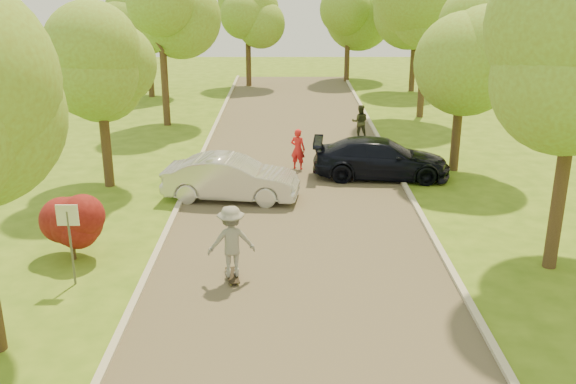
{
  "coord_description": "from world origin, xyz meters",
  "views": [
    {
      "loc": [
        -0.35,
        -10.84,
        7.64
      ],
      "look_at": [
        -0.31,
        7.49,
        1.3
      ],
      "focal_mm": 40.0,
      "sensor_mm": 36.0,
      "label": 1
    }
  ],
  "objects_px": {
    "street_sign": "(69,228)",
    "longboard": "(232,276)",
    "person_striped": "(298,149)",
    "person_olive": "(360,122)",
    "dark_sedan": "(381,158)",
    "skateboarder": "(231,241)",
    "silver_sedan": "(231,178)"
  },
  "relations": [
    {
      "from": "skateboarder",
      "to": "person_olive",
      "type": "xyz_separation_m",
      "value": [
        4.92,
        14.92,
        -0.27
      ]
    },
    {
      "from": "skateboarder",
      "to": "dark_sedan",
      "type": "bearing_deg",
      "value": -131.97
    },
    {
      "from": "longboard",
      "to": "skateboarder",
      "type": "distance_m",
      "value": 0.97
    },
    {
      "from": "longboard",
      "to": "person_olive",
      "type": "distance_m",
      "value": 15.72
    },
    {
      "from": "street_sign",
      "to": "person_olive",
      "type": "relative_size",
      "value": 1.34
    },
    {
      "from": "person_striped",
      "to": "street_sign",
      "type": "bearing_deg",
      "value": 83.2
    },
    {
      "from": "silver_sedan",
      "to": "dark_sedan",
      "type": "xyz_separation_m",
      "value": [
        5.6,
        2.51,
        -0.01
      ]
    },
    {
      "from": "street_sign",
      "to": "person_striped",
      "type": "bearing_deg",
      "value": 59.73
    },
    {
      "from": "dark_sedan",
      "to": "person_olive",
      "type": "bearing_deg",
      "value": 6.32
    },
    {
      "from": "dark_sedan",
      "to": "person_striped",
      "type": "bearing_deg",
      "value": 76.17
    },
    {
      "from": "street_sign",
      "to": "skateboarder",
      "type": "height_order",
      "value": "street_sign"
    },
    {
      "from": "silver_sedan",
      "to": "street_sign",
      "type": "bearing_deg",
      "value": 158.9
    },
    {
      "from": "street_sign",
      "to": "person_olive",
      "type": "bearing_deg",
      "value": 59.48
    },
    {
      "from": "dark_sedan",
      "to": "skateboarder",
      "type": "distance_m",
      "value": 10.12
    },
    {
      "from": "skateboarder",
      "to": "person_striped",
      "type": "distance_m",
      "value": 10.02
    },
    {
      "from": "skateboarder",
      "to": "person_striped",
      "type": "xyz_separation_m",
      "value": [
        1.87,
        9.84,
        -0.24
      ]
    },
    {
      "from": "street_sign",
      "to": "silver_sedan",
      "type": "relative_size",
      "value": 0.46
    },
    {
      "from": "silver_sedan",
      "to": "person_olive",
      "type": "xyz_separation_m",
      "value": [
        5.45,
        8.67,
        0.04
      ]
    },
    {
      "from": "silver_sedan",
      "to": "person_olive",
      "type": "relative_size",
      "value": 2.9
    },
    {
      "from": "person_olive",
      "to": "person_striped",
      "type": "bearing_deg",
      "value": 60.71
    },
    {
      "from": "person_striped",
      "to": "skateboarder",
      "type": "bearing_deg",
      "value": 102.72
    },
    {
      "from": "street_sign",
      "to": "person_olive",
      "type": "xyz_separation_m",
      "value": [
        8.95,
        15.18,
        -0.75
      ]
    },
    {
      "from": "silver_sedan",
      "to": "skateboarder",
      "type": "relative_size",
      "value": 2.46
    },
    {
      "from": "longboard",
      "to": "person_striped",
      "type": "distance_m",
      "value": 10.04
    },
    {
      "from": "person_striped",
      "to": "silver_sedan",
      "type": "bearing_deg",
      "value": 79.82
    },
    {
      "from": "street_sign",
      "to": "longboard",
      "type": "height_order",
      "value": "street_sign"
    },
    {
      "from": "street_sign",
      "to": "dark_sedan",
      "type": "bearing_deg",
      "value": 44.73
    },
    {
      "from": "silver_sedan",
      "to": "longboard",
      "type": "xyz_separation_m",
      "value": [
        0.53,
        -6.24,
        -0.67
      ]
    },
    {
      "from": "skateboarder",
      "to": "person_olive",
      "type": "bearing_deg",
      "value": -120.13
    },
    {
      "from": "person_striped",
      "to": "person_olive",
      "type": "relative_size",
      "value": 1.03
    },
    {
      "from": "person_striped",
      "to": "dark_sedan",
      "type": "bearing_deg",
      "value": -175.25
    },
    {
      "from": "dark_sedan",
      "to": "person_striped",
      "type": "distance_m",
      "value": 3.38
    }
  ]
}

